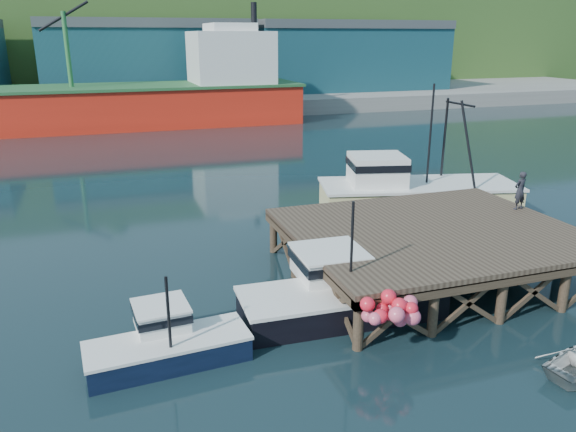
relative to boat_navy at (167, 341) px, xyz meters
name	(u,v)px	position (x,y,z in m)	size (l,w,h in m)	color
ground	(312,291)	(6.29, 3.26, -0.65)	(300.00, 300.00, 0.00)	black
wharf	(434,233)	(11.79, 3.07, 1.29)	(12.00, 10.00, 2.62)	brown
far_quay	(148,97)	(6.29, 73.26, 0.35)	(160.00, 40.00, 2.00)	gray
warehouse_mid	(148,62)	(6.29, 68.26, 5.85)	(28.00, 16.00, 9.00)	#1A4858
warehouse_right	(342,59)	(36.29, 68.26, 5.85)	(30.00, 16.00, 9.00)	#1A4858
cargo_ship	(88,98)	(-2.17, 51.26, 2.66)	(55.50, 10.00, 13.75)	red
hillside	(129,30)	(6.29, 103.26, 10.35)	(220.00, 50.00, 22.00)	#2D511E
boat_navy	(167,341)	(0.00, 0.00, 0.00)	(5.27, 2.95, 3.22)	black
boat_black	(339,292)	(6.54, 1.19, 0.21)	(7.68, 6.47, 4.69)	black
trawler	(415,190)	(15.54, 10.87, 0.90)	(11.85, 6.56, 7.51)	beige
dockworker	(520,190)	(17.19, 4.36, 2.40)	(0.67, 0.44, 1.84)	black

